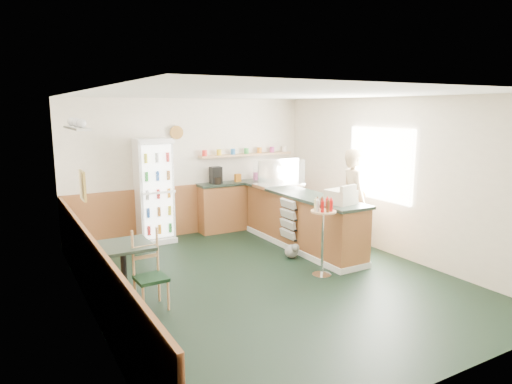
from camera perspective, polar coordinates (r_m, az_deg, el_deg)
ground at (r=6.92m, az=1.58°, el=-10.84°), size 6.00×6.00×0.00m
room_envelope at (r=7.05m, az=-3.04°, el=2.37°), size 5.04×6.02×2.72m
service_counter at (r=8.35m, az=5.68°, el=-3.83°), size 0.68×3.01×1.01m
back_counter at (r=9.67m, az=-1.02°, el=-1.28°), size 2.24×0.42×1.69m
drinks_fridge at (r=8.76m, az=-12.57°, el=0.12°), size 0.65×0.54×1.96m
display_case at (r=8.82m, az=2.87°, el=2.34°), size 0.92×0.48×0.53m
cash_register at (r=7.39m, az=10.55°, el=-0.59°), size 0.45×0.46×0.22m
shopkeeper at (r=8.23m, az=12.12°, el=-1.01°), size 0.61×0.72×1.82m
condiment_stand at (r=6.89m, az=8.38°, el=-4.02°), size 0.38×0.38×1.18m
newspaper_rack at (r=8.04m, az=4.03°, el=-3.47°), size 0.09×0.45×0.71m
cafe_table at (r=6.23m, az=-16.23°, el=-8.34°), size 0.71×0.71×0.78m
cafe_chair at (r=6.02m, az=-13.28°, el=-9.13°), size 0.39×0.39×1.01m
dog_doorstop at (r=7.81m, az=4.53°, el=-7.33°), size 0.23×0.30×0.28m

